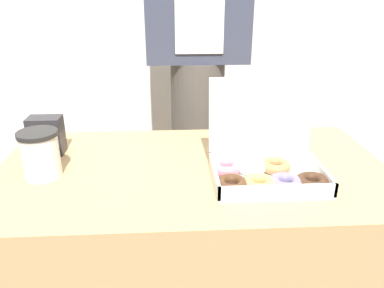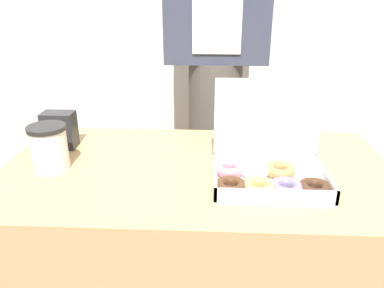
{
  "view_description": "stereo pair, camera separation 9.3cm",
  "coord_description": "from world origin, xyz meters",
  "px_view_note": "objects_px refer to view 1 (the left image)",
  "views": [
    {
      "loc": [
        -0.06,
        -0.97,
        1.2
      ],
      "look_at": [
        -0.01,
        -0.11,
        0.84
      ],
      "focal_mm": 35.0,
      "sensor_mm": 36.0,
      "label": 1
    },
    {
      "loc": [
        0.03,
        -0.97,
        1.2
      ],
      "look_at": [
        -0.01,
        -0.11,
        0.84
      ],
      "focal_mm": 35.0,
      "sensor_mm": 36.0,
      "label": 2
    }
  ],
  "objects_px": {
    "coffee_cup": "(40,154)",
    "donut_box": "(263,166)",
    "person_customer": "(197,62)",
    "napkin_holder": "(46,135)"
  },
  "relations": [
    {
      "from": "donut_box",
      "to": "coffee_cup",
      "type": "height_order",
      "value": "donut_box"
    },
    {
      "from": "donut_box",
      "to": "napkin_holder",
      "type": "height_order",
      "value": "donut_box"
    },
    {
      "from": "coffee_cup",
      "to": "person_customer",
      "type": "height_order",
      "value": "person_customer"
    },
    {
      "from": "donut_box",
      "to": "coffee_cup",
      "type": "xyz_separation_m",
      "value": [
        -0.6,
        0.05,
        0.03
      ]
    },
    {
      "from": "coffee_cup",
      "to": "person_customer",
      "type": "distance_m",
      "value": 0.79
    },
    {
      "from": "coffee_cup",
      "to": "donut_box",
      "type": "bearing_deg",
      "value": -4.88
    },
    {
      "from": "donut_box",
      "to": "coffee_cup",
      "type": "distance_m",
      "value": 0.6
    },
    {
      "from": "donut_box",
      "to": "person_customer",
      "type": "distance_m",
      "value": 0.7
    },
    {
      "from": "coffee_cup",
      "to": "person_customer",
      "type": "bearing_deg",
      "value": 53.07
    },
    {
      "from": "napkin_holder",
      "to": "person_customer",
      "type": "xyz_separation_m",
      "value": [
        0.5,
        0.47,
        0.13
      ]
    }
  ]
}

